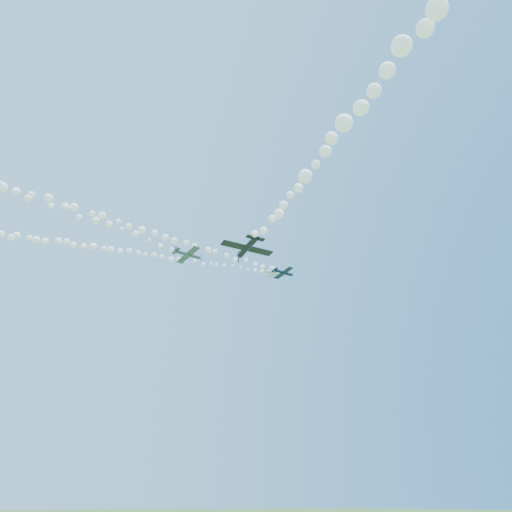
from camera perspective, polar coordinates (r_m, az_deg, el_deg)
name	(u,v)px	position (r m, az deg, el deg)	size (l,w,h in m)	color
plane_white	(274,273)	(110.81, 2.36, -2.25)	(6.05, 6.39, 2.24)	silver
smoke_trail_white	(116,250)	(105.55, -18.20, 0.73)	(74.52, 11.05, 2.64)	white
plane_navy	(283,273)	(102.62, 3.66, -2.22)	(6.18, 6.55, 1.74)	#0C1834
smoke_trail_navy	(123,223)	(88.17, -17.37, 4.20)	(73.61, 12.76, 2.48)	white
plane_grey	(188,254)	(82.24, -9.06, 0.21)	(6.27, 6.65, 1.73)	#3D4459
plane_black	(247,247)	(66.58, -1.18, 1.16)	(8.30, 8.03, 2.12)	black
smoke_trail_black	(396,63)	(44.00, 18.15, 23.23)	(4.13, 65.76, 3.18)	white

